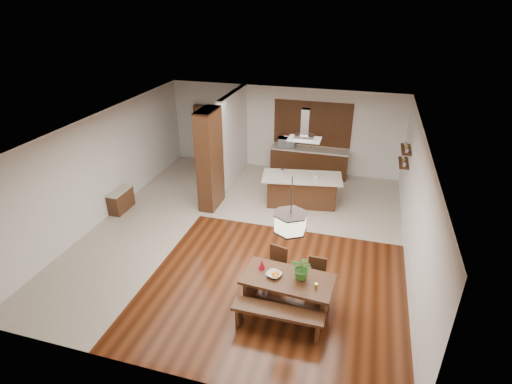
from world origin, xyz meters
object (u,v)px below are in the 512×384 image
(pendant_lantern, at_px, (291,210))
(fruit_bowl, at_px, (274,275))
(dining_bench, at_px, (278,320))
(kitchen_island, at_px, (302,190))
(dining_chair_left, at_px, (274,268))
(foliage_plant, at_px, (303,268))
(dining_table, at_px, (288,286))
(island_cup, at_px, (316,177))
(hallway_console, at_px, (121,200))
(dining_chair_right, at_px, (315,279))
(range_hood, at_px, (305,125))
(microwave, at_px, (287,142))

(pendant_lantern, xyz_separation_m, fruit_bowl, (-0.28, -0.01, -1.47))
(dining_bench, distance_m, kitchen_island, 5.04)
(dining_chair_left, height_order, kitchen_island, kitchen_island)
(dining_bench, bearing_deg, kitchen_island, 95.15)
(kitchen_island, bearing_deg, foliage_plant, -89.39)
(kitchen_island, bearing_deg, dining_table, -92.89)
(fruit_bowl, distance_m, kitchen_island, 4.41)
(fruit_bowl, height_order, island_cup, island_cup)
(hallway_console, height_order, dining_chair_right, dining_chair_right)
(fruit_bowl, bearing_deg, kitchen_island, 92.86)
(dining_table, height_order, dining_bench, dining_table)
(pendant_lantern, xyz_separation_m, foliage_plant, (0.26, 0.07, -1.27))
(pendant_lantern, bearing_deg, fruit_bowl, -176.99)
(fruit_bowl, bearing_deg, dining_chair_right, 34.67)
(pendant_lantern, xyz_separation_m, kitchen_island, (-0.50, 4.38, -1.76))
(pendant_lantern, relative_size, range_hood, 1.46)
(dining_chair_left, xyz_separation_m, fruit_bowl, (0.13, -0.58, 0.31))
(hallway_console, distance_m, dining_chair_left, 5.44)
(foliage_plant, distance_m, microwave, 6.74)
(dining_chair_right, distance_m, microwave, 6.41)
(dining_bench, xyz_separation_m, island_cup, (-0.05, 4.93, 0.74))
(range_hood, bearing_deg, foliage_plant, -80.03)
(dining_table, height_order, dining_chair_right, dining_chair_right)
(hallway_console, relative_size, pendant_lantern, 0.67)
(hallway_console, bearing_deg, dining_bench, -31.07)
(foliage_plant, bearing_deg, microwave, 104.61)
(pendant_lantern, height_order, kitchen_island, pendant_lantern)
(foliage_plant, distance_m, kitchen_island, 4.40)
(fruit_bowl, bearing_deg, dining_chair_left, 102.18)
(island_cup, bearing_deg, dining_chair_right, -81.42)
(dining_chair_left, xyz_separation_m, range_hood, (-0.09, 3.81, 2.00))
(dining_table, bearing_deg, dining_chair_right, 46.72)
(dining_table, bearing_deg, microwave, 102.31)
(hallway_console, distance_m, dining_bench, 6.30)
(dining_chair_left, xyz_separation_m, dining_chair_right, (0.88, -0.06, -0.04))
(fruit_bowl, height_order, microwave, microwave)
(hallway_console, bearing_deg, dining_table, -25.67)
(dining_chair_left, height_order, dining_chair_right, dining_chair_left)
(dining_table, bearing_deg, fruit_bowl, -176.99)
(fruit_bowl, xyz_separation_m, microwave, (-1.16, 6.60, 0.34))
(island_cup, bearing_deg, fruit_bowl, -92.43)
(dining_table, distance_m, range_hood, 4.81)
(dining_bench, distance_m, island_cup, 4.99)
(dining_chair_right, xyz_separation_m, microwave, (-1.92, 6.08, 0.69))
(range_hood, relative_size, island_cup, 8.19)
(pendant_lantern, height_order, fruit_bowl, pendant_lantern)
(kitchen_island, height_order, microwave, microwave)
(dining_bench, distance_m, dining_chair_left, 1.28)
(pendant_lantern, bearing_deg, dining_chair_left, 125.30)
(kitchen_island, bearing_deg, pendant_lantern, -92.89)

